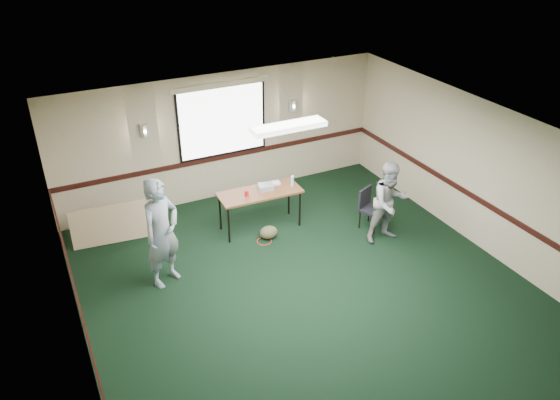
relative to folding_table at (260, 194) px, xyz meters
name	(u,v)px	position (x,y,z in m)	size (l,w,h in m)	color
ground	(315,299)	(-0.12, -2.41, -0.74)	(8.00, 8.00, 0.00)	black
room_shell	(260,161)	(-0.12, -0.28, 0.84)	(8.00, 8.02, 8.00)	tan
folding_table	(260,194)	(0.00, 0.00, 0.00)	(1.62, 0.70, 0.80)	#5C2E1A
projector	(266,187)	(0.15, 0.05, 0.11)	(0.29, 0.24, 0.10)	#9C9AA3
game_console	(275,183)	(0.40, 0.15, 0.08)	(0.19, 0.15, 0.05)	silver
red_cup	(247,193)	(-0.29, -0.04, 0.11)	(0.07, 0.07, 0.11)	red
water_bottle	(292,181)	(0.67, -0.05, 0.16)	(0.06, 0.06, 0.20)	#9AD5FC
duffel_bag	(269,232)	(-0.02, -0.43, -0.61)	(0.36, 0.27, 0.25)	#3F4024
cable_coil	(264,241)	(-0.15, -0.50, -0.73)	(0.29, 0.29, 0.01)	red
folded_table	(110,224)	(-2.71, 0.79, -0.37)	(1.43, 0.06, 0.73)	tan
conference_chair	(369,205)	(1.92, -0.90, -0.26)	(0.53, 0.54, 0.82)	black
person_left	(162,233)	(-2.12, -0.85, 0.22)	(0.70, 0.46, 1.92)	#426891
person_right	(389,202)	(1.97, -1.43, 0.06)	(0.78, 0.60, 1.59)	#789FBC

